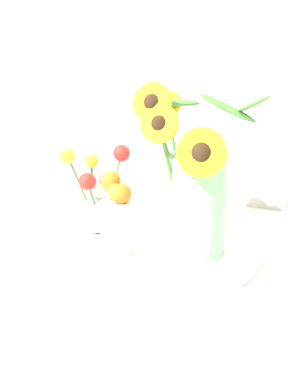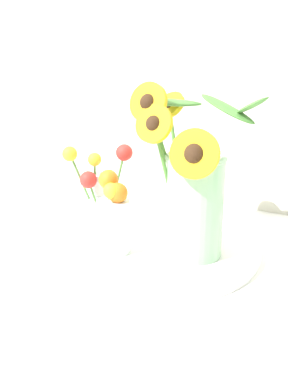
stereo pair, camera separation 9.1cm
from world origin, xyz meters
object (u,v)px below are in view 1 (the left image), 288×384
at_px(mason_jar_sunflowers, 196,185).
at_px(serving_tray, 144,243).
at_px(vase_bulb_right, 98,202).
at_px(vase_small_center, 116,218).

bearing_deg(mason_jar_sunflowers, serving_tray, 173.44).
xyz_separation_m(serving_tray, vase_bulb_right, (-0.10, -0.00, 0.08)).
bearing_deg(serving_tray, vase_small_center, -106.28).
height_order(mason_jar_sunflowers, vase_bulb_right, mason_jar_sunflowers).
height_order(serving_tray, vase_small_center, vase_small_center).
bearing_deg(vase_bulb_right, mason_jar_sunflowers, -2.36).
xyz_separation_m(serving_tray, mason_jar_sunflowers, (0.11, -0.01, 0.14)).
relative_size(mason_jar_sunflowers, vase_small_center, 2.05).
bearing_deg(vase_bulb_right, serving_tray, 2.14).
relative_size(vase_small_center, vase_bulb_right, 0.85).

